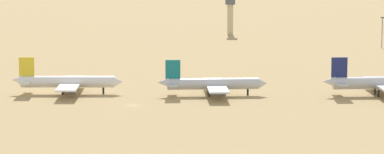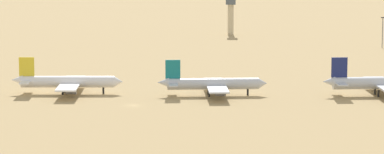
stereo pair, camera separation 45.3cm
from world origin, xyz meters
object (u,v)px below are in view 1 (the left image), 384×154
at_px(parked_jet_teal_4, 212,84).
at_px(control_tower, 230,11).
at_px(parked_jet_navy_5, 380,83).
at_px(light_pole_mid, 382,30).
at_px(parked_jet_yellow_3, 67,82).

relative_size(parked_jet_teal_4, control_tower, 1.86).
xyz_separation_m(parked_jet_navy_5, light_pole_mid, (17.93, 136.48, 4.17)).
bearing_deg(control_tower, parked_jet_navy_5, -73.66).
xyz_separation_m(control_tower, light_pole_mid, (73.71, -53.81, -3.90)).
xyz_separation_m(parked_jet_teal_4, control_tower, (3.04, 193.62, 8.37)).
bearing_deg(parked_jet_yellow_3, parked_jet_teal_4, -4.38).
bearing_deg(parked_jet_yellow_3, parked_jet_navy_5, -1.98).
distance_m(parked_jet_yellow_3, light_pole_mid, 188.90).
relative_size(parked_jet_yellow_3, light_pole_mid, 2.66).
relative_size(parked_jet_teal_4, light_pole_mid, 2.59).
xyz_separation_m(parked_jet_yellow_3, parked_jet_navy_5, (110.25, 2.22, 0.18)).
height_order(parked_jet_yellow_3, parked_jet_navy_5, parked_jet_navy_5).
bearing_deg(parked_jet_navy_5, light_pole_mid, 75.56).
height_order(control_tower, light_pole_mid, control_tower).
xyz_separation_m(parked_jet_navy_5, control_tower, (-55.77, 190.28, 8.07)).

